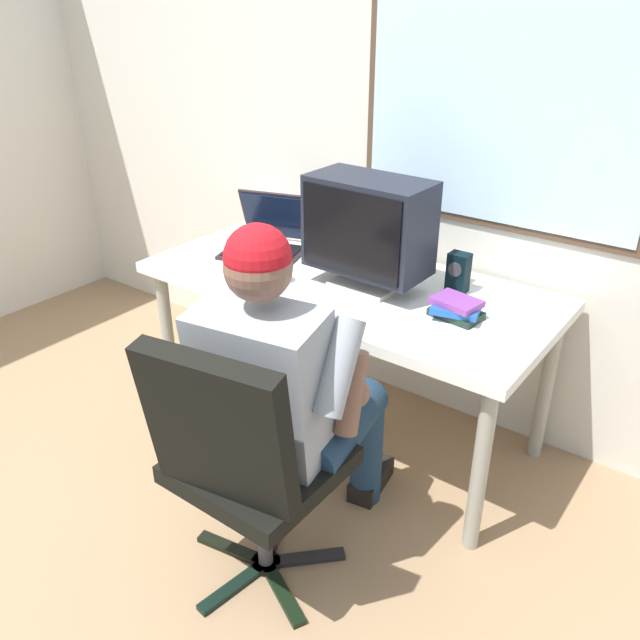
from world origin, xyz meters
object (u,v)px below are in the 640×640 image
at_px(laptop, 269,235).
at_px(desk_speaker, 458,272).
at_px(desk, 346,296).
at_px(book_stack, 456,308).
at_px(wine_glass, 267,260).
at_px(crt_monitor, 368,227).
at_px(office_chair, 242,456).
at_px(person_seated, 286,387).

relative_size(laptop, desk_speaker, 2.72).
bearing_deg(desk, book_stack, -4.51).
xyz_separation_m(wine_glass, book_stack, (0.73, 0.17, -0.06)).
height_order(wine_glass, book_stack, wine_glass).
xyz_separation_m(desk, crt_monitor, (0.10, -0.00, 0.31)).
distance_m(desk, office_chair, 0.95).
height_order(person_seated, laptop, person_seated).
bearing_deg(desk, wine_glass, -137.23).
distance_m(office_chair, crt_monitor, 1.02).
relative_size(office_chair, book_stack, 4.97).
bearing_deg(book_stack, person_seated, -113.99).
bearing_deg(crt_monitor, wine_glass, -147.04).
xyz_separation_m(desk, book_stack, (0.50, -0.04, 0.10)).
distance_m(office_chair, wine_glass, 0.90).
distance_m(office_chair, book_stack, 0.93).
bearing_deg(desk_speaker, wine_glass, -148.88).
height_order(laptop, wine_glass, laptop).
distance_m(laptop, book_stack, 0.98).
xyz_separation_m(crt_monitor, laptop, (-0.57, 0.08, -0.18)).
height_order(desk, crt_monitor, crt_monitor).
distance_m(desk, desk_speaker, 0.46).
relative_size(office_chair, laptop, 2.23).
distance_m(office_chair, person_seated, 0.27).
bearing_deg(crt_monitor, laptop, 171.58).
bearing_deg(desk, person_seated, -71.19).
bearing_deg(desk, crt_monitor, -0.56).
bearing_deg(desk, desk_speaker, 22.77).
bearing_deg(laptop, office_chair, -53.44).
bearing_deg(wine_glass, laptop, 129.85).
bearing_deg(person_seated, laptop, 133.38).
distance_m(crt_monitor, book_stack, 0.46).
height_order(desk, desk_speaker, desk_speaker).
bearing_deg(crt_monitor, desk, 179.44).
relative_size(person_seated, wine_glass, 8.12).
bearing_deg(laptop, wine_glass, -50.15).
distance_m(desk, person_seated, 0.69).
distance_m(desk, wine_glass, 0.36).
height_order(office_chair, wine_glass, office_chair).
height_order(crt_monitor, desk_speaker, crt_monitor).
relative_size(person_seated, laptop, 2.87).
distance_m(laptop, wine_glass, 0.39).
relative_size(crt_monitor, desk_speaker, 3.02).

